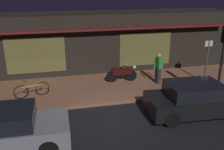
{
  "coord_description": "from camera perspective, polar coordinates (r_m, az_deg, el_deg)",
  "views": [
    {
      "loc": [
        -2.17,
        -9.19,
        5.22
      ],
      "look_at": [
        0.53,
        2.4,
        0.95
      ],
      "focal_mm": 40.73,
      "sensor_mm": 36.0,
      "label": 1
    }
  ],
  "objects": [
    {
      "name": "parked_car_near",
      "position": [
        9.22,
        -22.98,
        -11.31
      ],
      "size": [
        4.13,
        1.83,
        1.42
      ],
      "color": "black",
      "rests_on": "ground_plane"
    },
    {
      "name": "person_bystander",
      "position": [
        13.72,
        10.34,
        1.61
      ],
      "size": [
        0.62,
        0.42,
        1.67
      ],
      "color": "#28232D",
      "rests_on": "sidewalk_slab"
    },
    {
      "name": "traffic_light_pole",
      "position": [
        11.83,
        23.69,
        4.66
      ],
      "size": [
        0.24,
        0.33,
        3.6
      ],
      "color": "black",
      "rests_on": "ground_plane"
    },
    {
      "name": "motorcycle",
      "position": [
        13.91,
        2.31,
        0.53
      ],
      "size": [
        1.7,
        0.55,
        0.97
      ],
      "color": "black",
      "rests_on": "sidewalk_slab"
    },
    {
      "name": "sign_post",
      "position": [
        14.42,
        20.53,
        3.56
      ],
      "size": [
        0.44,
        0.09,
        2.4
      ],
      "color": "#47474C",
      "rests_on": "sidewalk_slab"
    },
    {
      "name": "ground_plane",
      "position": [
        10.79,
        0.16,
        -9.19
      ],
      "size": [
        60.0,
        60.0,
        0.0
      ],
      "primitive_type": "plane",
      "color": "black"
    },
    {
      "name": "storefront_building",
      "position": [
        16.09,
        -5.09,
        7.41
      ],
      "size": [
        18.0,
        3.3,
        3.6
      ],
      "color": "black",
      "rests_on": "ground_plane"
    },
    {
      "name": "parked_car_far",
      "position": [
        11.16,
        18.22,
        -5.2
      ],
      "size": [
        4.19,
        1.99,
        1.42
      ],
      "color": "black",
      "rests_on": "ground_plane"
    },
    {
      "name": "sidewalk_slab",
      "position": [
        13.41,
        -2.78,
        -2.85
      ],
      "size": [
        18.0,
        4.0,
        0.15
      ],
      "primitive_type": "cube",
      "color": "brown",
      "rests_on": "ground_plane"
    },
    {
      "name": "bicycle_parked",
      "position": [
        12.62,
        -17.58,
        -3.16
      ],
      "size": [
        1.62,
        0.52,
        0.91
      ],
      "color": "black",
      "rests_on": "sidewalk_slab"
    }
  ]
}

